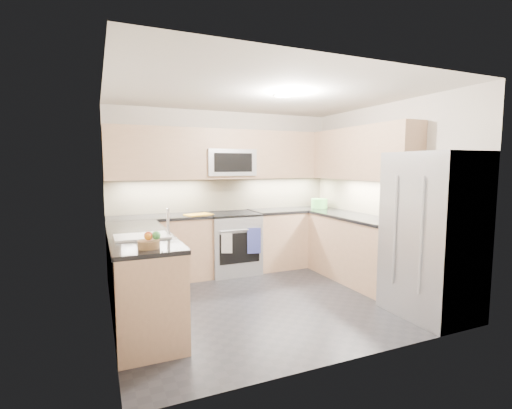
% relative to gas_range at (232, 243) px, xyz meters
% --- Properties ---
extents(floor, '(3.60, 3.20, 0.00)m').
position_rel_gas_range_xyz_m(floor, '(0.00, -1.28, -0.46)').
color(floor, '#26262C').
rests_on(floor, ground).
extents(ceiling, '(3.60, 3.20, 0.02)m').
position_rel_gas_range_xyz_m(ceiling, '(0.00, -1.28, 2.04)').
color(ceiling, beige).
rests_on(ceiling, wall_back).
extents(wall_back, '(3.60, 0.02, 2.50)m').
position_rel_gas_range_xyz_m(wall_back, '(0.00, 0.32, 0.79)').
color(wall_back, beige).
rests_on(wall_back, floor).
extents(wall_front, '(3.60, 0.02, 2.50)m').
position_rel_gas_range_xyz_m(wall_front, '(0.00, -2.88, 0.79)').
color(wall_front, beige).
rests_on(wall_front, floor).
extents(wall_left, '(0.02, 3.20, 2.50)m').
position_rel_gas_range_xyz_m(wall_left, '(-1.80, -1.28, 0.79)').
color(wall_left, beige).
rests_on(wall_left, floor).
extents(wall_right, '(0.02, 3.20, 2.50)m').
position_rel_gas_range_xyz_m(wall_right, '(1.80, -1.28, 0.79)').
color(wall_right, beige).
rests_on(wall_right, floor).
extents(base_cab_back_left, '(1.42, 0.60, 0.90)m').
position_rel_gas_range_xyz_m(base_cab_back_left, '(-1.09, 0.02, -0.01)').
color(base_cab_back_left, tan).
rests_on(base_cab_back_left, floor).
extents(base_cab_back_right, '(1.42, 0.60, 0.90)m').
position_rel_gas_range_xyz_m(base_cab_back_right, '(1.09, 0.02, -0.01)').
color(base_cab_back_right, tan).
rests_on(base_cab_back_right, floor).
extents(base_cab_right, '(0.60, 1.70, 0.90)m').
position_rel_gas_range_xyz_m(base_cab_right, '(1.50, -1.12, -0.01)').
color(base_cab_right, tan).
rests_on(base_cab_right, floor).
extents(base_cab_peninsula, '(0.60, 2.00, 0.90)m').
position_rel_gas_range_xyz_m(base_cab_peninsula, '(-1.50, -1.28, -0.01)').
color(base_cab_peninsula, tan).
rests_on(base_cab_peninsula, floor).
extents(countertop_back_left, '(1.42, 0.63, 0.04)m').
position_rel_gas_range_xyz_m(countertop_back_left, '(-1.09, 0.02, 0.47)').
color(countertop_back_left, black).
rests_on(countertop_back_left, base_cab_back_left).
extents(countertop_back_right, '(1.42, 0.63, 0.04)m').
position_rel_gas_range_xyz_m(countertop_back_right, '(1.09, 0.02, 0.47)').
color(countertop_back_right, black).
rests_on(countertop_back_right, base_cab_back_right).
extents(countertop_right, '(0.63, 1.70, 0.04)m').
position_rel_gas_range_xyz_m(countertop_right, '(1.50, -1.12, 0.47)').
color(countertop_right, black).
rests_on(countertop_right, base_cab_right).
extents(countertop_peninsula, '(0.63, 2.00, 0.04)m').
position_rel_gas_range_xyz_m(countertop_peninsula, '(-1.50, -1.28, 0.47)').
color(countertop_peninsula, black).
rests_on(countertop_peninsula, base_cab_peninsula).
extents(upper_cab_back, '(3.60, 0.35, 0.75)m').
position_rel_gas_range_xyz_m(upper_cab_back, '(0.00, 0.15, 1.37)').
color(upper_cab_back, tan).
rests_on(upper_cab_back, wall_back).
extents(upper_cab_right, '(0.35, 1.95, 0.75)m').
position_rel_gas_range_xyz_m(upper_cab_right, '(1.62, -1.00, 1.37)').
color(upper_cab_right, tan).
rests_on(upper_cab_right, wall_right).
extents(backsplash_back, '(3.60, 0.01, 0.51)m').
position_rel_gas_range_xyz_m(backsplash_back, '(0.00, 0.32, 0.74)').
color(backsplash_back, tan).
rests_on(backsplash_back, wall_back).
extents(backsplash_right, '(0.01, 2.30, 0.51)m').
position_rel_gas_range_xyz_m(backsplash_right, '(1.80, -0.82, 0.74)').
color(backsplash_right, tan).
rests_on(backsplash_right, wall_right).
extents(gas_range, '(0.76, 0.65, 0.91)m').
position_rel_gas_range_xyz_m(gas_range, '(0.00, 0.00, 0.00)').
color(gas_range, '#A0A3A8').
rests_on(gas_range, floor).
extents(range_cooktop, '(0.76, 0.65, 0.03)m').
position_rel_gas_range_xyz_m(range_cooktop, '(0.00, 0.00, 0.46)').
color(range_cooktop, black).
rests_on(range_cooktop, gas_range).
extents(oven_door_glass, '(0.62, 0.02, 0.45)m').
position_rel_gas_range_xyz_m(oven_door_glass, '(0.00, -0.33, -0.01)').
color(oven_door_glass, black).
rests_on(oven_door_glass, gas_range).
extents(oven_handle, '(0.60, 0.02, 0.02)m').
position_rel_gas_range_xyz_m(oven_handle, '(0.00, -0.35, 0.26)').
color(oven_handle, '#B2B5BA').
rests_on(oven_handle, gas_range).
extents(microwave, '(0.76, 0.40, 0.40)m').
position_rel_gas_range_xyz_m(microwave, '(0.00, 0.12, 1.24)').
color(microwave, '#A6A8AE').
rests_on(microwave, upper_cab_back).
extents(microwave_door, '(0.60, 0.01, 0.28)m').
position_rel_gas_range_xyz_m(microwave_door, '(0.00, -0.08, 1.24)').
color(microwave_door, black).
rests_on(microwave_door, microwave).
extents(refrigerator, '(0.70, 0.90, 1.80)m').
position_rel_gas_range_xyz_m(refrigerator, '(1.45, -2.43, 0.45)').
color(refrigerator, '#9C9EA4').
rests_on(refrigerator, floor).
extents(fridge_handle_left, '(0.02, 0.02, 1.20)m').
position_rel_gas_range_xyz_m(fridge_handle_left, '(1.08, -2.61, 0.49)').
color(fridge_handle_left, '#B2B5BA').
rests_on(fridge_handle_left, refrigerator).
extents(fridge_handle_right, '(0.02, 0.02, 1.20)m').
position_rel_gas_range_xyz_m(fridge_handle_right, '(1.08, -2.25, 0.49)').
color(fridge_handle_right, '#B2B5BA').
rests_on(fridge_handle_right, refrigerator).
extents(sink_basin, '(0.52, 0.38, 0.16)m').
position_rel_gas_range_xyz_m(sink_basin, '(-1.50, -1.53, 0.42)').
color(sink_basin, white).
rests_on(sink_basin, base_cab_peninsula).
extents(faucet, '(0.03, 0.03, 0.28)m').
position_rel_gas_range_xyz_m(faucet, '(-1.24, -1.53, 0.62)').
color(faucet, silver).
rests_on(faucet, countertop_peninsula).
extents(utensil_bowl, '(0.32, 0.32, 0.16)m').
position_rel_gas_range_xyz_m(utensil_bowl, '(1.56, -0.03, 0.56)').
color(utensil_bowl, '#57B54D').
rests_on(utensil_bowl, countertop_back_right).
extents(cutting_board, '(0.43, 0.35, 0.01)m').
position_rel_gas_range_xyz_m(cutting_board, '(-0.55, -0.09, 0.49)').
color(cutting_board, orange).
rests_on(cutting_board, countertop_back_left).
extents(fruit_basket, '(0.19, 0.19, 0.07)m').
position_rel_gas_range_xyz_m(fruit_basket, '(-1.50, -2.06, 0.52)').
color(fruit_basket, '#9A7247').
rests_on(fruit_basket, countertop_peninsula).
extents(fruit_apple, '(0.07, 0.07, 0.07)m').
position_rel_gas_range_xyz_m(fruit_apple, '(-1.51, -2.09, 0.60)').
color(fruit_apple, '#AF2B14').
rests_on(fruit_apple, fruit_basket).
extents(fruit_pear, '(0.07, 0.07, 0.07)m').
position_rel_gas_range_xyz_m(fruit_pear, '(-1.44, -2.09, 0.60)').
color(fruit_pear, green).
rests_on(fruit_pear, fruit_basket).
extents(dish_towel_check, '(0.15, 0.07, 0.29)m').
position_rel_gas_range_xyz_m(dish_towel_check, '(-0.22, -0.37, 0.10)').
color(dish_towel_check, silver).
rests_on(dish_towel_check, oven_handle).
extents(dish_towel_blue, '(0.20, 0.06, 0.38)m').
position_rel_gas_range_xyz_m(dish_towel_blue, '(0.21, -0.37, 0.10)').
color(dish_towel_blue, navy).
rests_on(dish_towel_blue, oven_handle).
extents(fruit_orange, '(0.06, 0.06, 0.06)m').
position_rel_gas_range_xyz_m(fruit_orange, '(-1.51, -2.10, 0.60)').
color(fruit_orange, orange).
rests_on(fruit_orange, fruit_basket).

